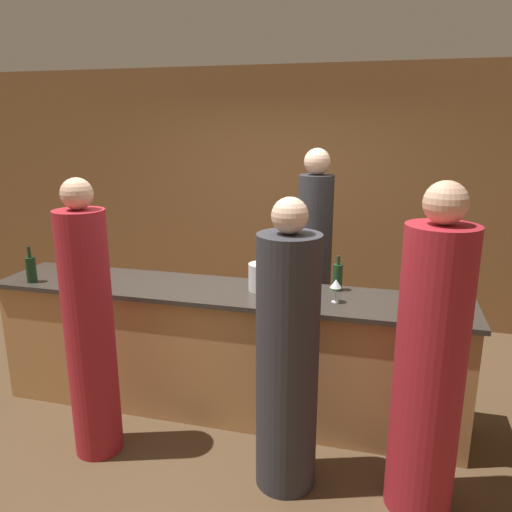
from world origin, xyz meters
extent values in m
plane|color=#4C3823|center=(0.00, 0.00, 0.00)|extent=(14.00, 14.00, 0.00)
cube|color=brown|center=(0.00, 2.17, 1.40)|extent=(8.00, 0.06, 2.80)
cube|color=#B27F4C|center=(0.00, 0.00, 0.48)|extent=(3.52, 0.58, 0.96)
cube|color=#332D28|center=(0.00, 0.00, 0.97)|extent=(3.58, 0.64, 0.03)
cylinder|color=#2D2D33|center=(0.56, 0.80, 0.89)|extent=(0.30, 0.30, 1.78)
sphere|color=beige|center=(0.56, 0.80, 1.89)|extent=(0.22, 0.22, 0.22)
cylinder|color=maroon|center=(-0.69, -0.71, 0.84)|extent=(0.32, 0.32, 1.68)
sphere|color=tan|center=(-0.69, -0.71, 1.78)|extent=(0.20, 0.20, 0.20)
cylinder|color=maroon|center=(1.42, -0.69, 0.85)|extent=(0.38, 0.38, 1.69)
sphere|color=tan|center=(1.42, -0.69, 1.81)|extent=(0.23, 0.23, 0.23)
cylinder|color=#2D2D33|center=(0.63, -0.69, 0.80)|extent=(0.37, 0.37, 1.60)
sphere|color=beige|center=(0.63, -0.69, 1.70)|extent=(0.21, 0.21, 0.21)
cylinder|color=black|center=(-1.51, -0.20, 1.09)|extent=(0.08, 0.08, 0.20)
cylinder|color=black|center=(-1.51, -0.20, 1.23)|extent=(0.03, 0.03, 0.09)
cylinder|color=#19381E|center=(0.82, 0.21, 1.09)|extent=(0.07, 0.07, 0.20)
cylinder|color=#19381E|center=(0.82, 0.21, 1.22)|extent=(0.03, 0.03, 0.07)
cylinder|color=silver|center=(0.28, 0.07, 1.09)|extent=(0.20, 0.20, 0.20)
cylinder|color=silver|center=(1.48, -0.06, 0.99)|extent=(0.05, 0.05, 0.00)
cylinder|color=silver|center=(1.48, -0.06, 1.04)|extent=(0.01, 0.01, 0.10)
cone|color=silver|center=(1.48, -0.06, 1.13)|extent=(0.08, 0.08, 0.07)
cylinder|color=silver|center=(0.83, -0.06, 0.99)|extent=(0.05, 0.05, 0.00)
cylinder|color=silver|center=(0.83, -0.06, 1.05)|extent=(0.01, 0.01, 0.10)
cone|color=silver|center=(0.83, -0.06, 1.13)|extent=(0.08, 0.08, 0.06)
cylinder|color=silver|center=(0.62, -0.19, 0.99)|extent=(0.05, 0.05, 0.00)
cylinder|color=silver|center=(0.62, -0.19, 1.05)|extent=(0.01, 0.01, 0.10)
cone|color=silver|center=(0.62, -0.19, 1.13)|extent=(0.06, 0.06, 0.07)
camera|label=1|loc=(1.13, -3.35, 2.20)|focal=35.00mm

